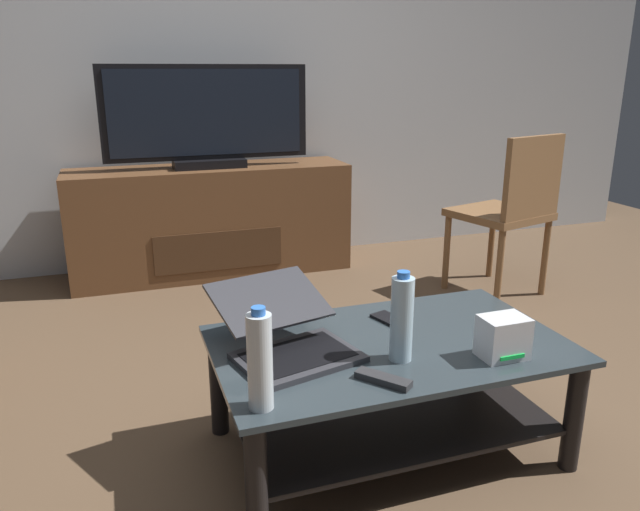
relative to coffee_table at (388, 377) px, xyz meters
name	(u,v)px	position (x,y,z in m)	size (l,w,h in m)	color
ground_plane	(349,441)	(-0.10, 0.08, -0.27)	(7.68, 7.68, 0.00)	brown
back_wall	(215,39)	(-0.10, 2.37, 1.13)	(6.40, 0.12, 2.80)	silver
coffee_table	(388,377)	(0.00, 0.00, 0.00)	(1.11, 0.66, 0.39)	#2D383D
media_cabinet	(212,221)	(-0.23, 2.05, 0.06)	(1.67, 0.44, 0.66)	brown
television	(207,119)	(-0.23, 2.03, 0.67)	(1.19, 0.20, 0.59)	black
dining_chair	(511,206)	(1.24, 1.11, 0.24)	(0.54, 0.54, 0.90)	brown
laptop	(286,333)	(-0.33, 0.04, 0.18)	(0.44, 0.49, 0.19)	#333338
router_box	(503,337)	(0.28, -0.20, 0.19)	(0.14, 0.11, 0.13)	silver
water_bottle_near	(402,318)	(-0.02, -0.12, 0.25)	(0.07, 0.07, 0.28)	silver
water_bottle_far	(260,361)	(-0.48, -0.25, 0.25)	(0.07, 0.07, 0.28)	silver
cell_phone	(391,320)	(0.08, 0.16, 0.13)	(0.07, 0.14, 0.01)	black
tv_remote	(383,379)	(-0.13, -0.23, 0.13)	(0.04, 0.16, 0.02)	#2D2D30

